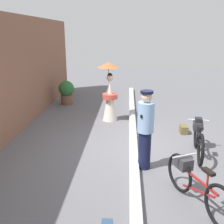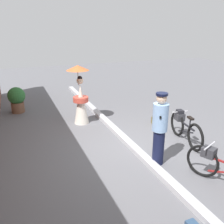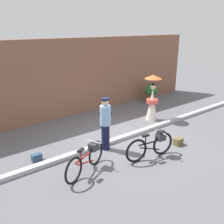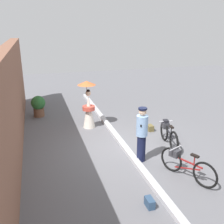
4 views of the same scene
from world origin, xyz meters
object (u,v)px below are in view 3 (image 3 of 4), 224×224
(bicycle_far_side, at_px, (87,158))
(person_with_parasol, at_px, (152,99))
(backpack_on_pavement, at_px, (37,157))
(person_officer, at_px, (105,123))
(backpack_spare, at_px, (178,141))
(potted_plant_by_door, at_px, (151,92))
(bicycle_near_officer, at_px, (152,145))

(bicycle_far_side, bearing_deg, person_with_parasol, 21.75)
(bicycle_far_side, xyz_separation_m, backpack_on_pavement, (-0.84, 1.40, -0.29))
(person_officer, height_order, backpack_spare, person_officer)
(person_with_parasol, distance_m, potted_plant_by_door, 2.72)
(backpack_spare, bearing_deg, person_with_parasol, 64.53)
(bicycle_far_side, bearing_deg, potted_plant_by_door, 29.89)
(person_officer, xyz_separation_m, potted_plant_by_door, (5.07, 2.84, -0.38))
(bicycle_near_officer, height_order, person_officer, person_officer)
(bicycle_far_side, bearing_deg, backpack_spare, -8.48)
(potted_plant_by_door, bearing_deg, person_officer, -150.77)
(potted_plant_by_door, bearing_deg, bicycle_near_officer, -136.30)
(bicycle_far_side, xyz_separation_m, backpack_spare, (3.28, -0.49, -0.28))
(bicycle_near_officer, xyz_separation_m, bicycle_far_side, (-1.94, 0.53, -0.02))
(bicycle_near_officer, relative_size, bicycle_far_side, 1.03)
(bicycle_near_officer, distance_m, backpack_on_pavement, 3.40)
(bicycle_near_officer, bearing_deg, backpack_spare, 1.82)
(person_with_parasol, height_order, potted_plant_by_door, person_with_parasol)
(backpack_on_pavement, bearing_deg, backpack_spare, -24.63)
(bicycle_far_side, xyz_separation_m, person_with_parasol, (4.34, 1.73, 0.50))
(bicycle_far_side, relative_size, backpack_spare, 5.41)
(potted_plant_by_door, relative_size, backpack_spare, 3.14)
(bicycle_far_side, height_order, backpack_on_pavement, bicycle_far_side)
(bicycle_near_officer, xyz_separation_m, backpack_on_pavement, (-2.79, 1.93, -0.31))
(bicycle_near_officer, bearing_deg, bicycle_far_side, 164.70)
(person_officer, xyz_separation_m, backpack_on_pavement, (-2.05, 0.63, -0.79))
(person_officer, bearing_deg, bicycle_far_side, -147.39)
(person_officer, relative_size, person_with_parasol, 0.89)
(bicycle_near_officer, distance_m, bicycle_far_side, 2.02)
(backpack_on_pavement, distance_m, backpack_spare, 4.54)
(person_officer, xyz_separation_m, backpack_spare, (2.08, -1.26, -0.78))
(bicycle_far_side, distance_m, person_with_parasol, 4.70)
(person_officer, relative_size, backpack_spare, 5.61)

